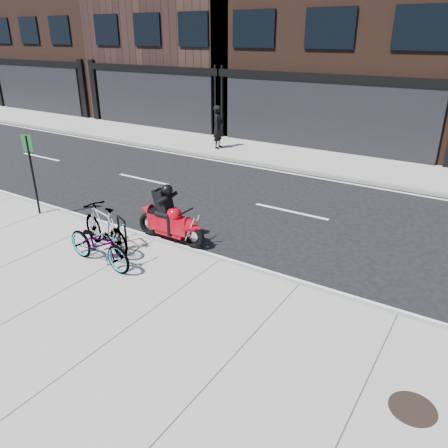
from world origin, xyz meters
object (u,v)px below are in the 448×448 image
Objects in this scene: pedestrian at (219,127)px; manhole_cover at (413,409)px; bicycle_rear at (105,228)px; sign_post at (32,168)px; bike_rack at (122,230)px; bicycle_front at (99,244)px; motorcycle at (173,220)px.

manhole_cover is (10.73, -11.40, -0.96)m from pedestrian.
pedestrian reaches higher than bicycle_rear.
bicycle_rear reaches higher than manhole_cover.
manhole_cover is 0.28× the size of sign_post.
bike_rack is 0.39× the size of bicycle_front.
bike_rack is at bearing 167.67° from manhole_cover.
bike_rack is 1.30m from motorcycle.
sign_post is (-3.88, 1.22, 0.87)m from bicycle_front.
bicycle_rear reaches higher than bike_rack.
motorcycle reaches higher than bike_rack.
pedestrian is (-3.86, 10.80, 0.45)m from bicycle_front.
bicycle_front is 0.85× the size of sign_post.
bike_rack is 0.40× the size of pedestrian.
bicycle_rear is (-0.46, 0.62, 0.06)m from bicycle_front.
motorcycle is 6.91m from manhole_cover.
motorcycle is at bearing -10.18° from bicycle_front.
bicycle_front is 2.99× the size of manhole_cover.
motorcycle is (0.50, 2.02, -0.01)m from bicycle_front.
manhole_cover is at bearing -32.18° from sign_post.
bicycle_front is 2.08m from motorcycle.
motorcycle is 3.17× the size of manhole_cover.
bicycle_front is 1.02× the size of pedestrian.
manhole_cover is 11.00m from sign_post.
motorcycle is at bearing -167.06° from pedestrian.
bike_rack is 7.29m from manhole_cover.
sign_post is (-3.43, 0.60, 0.81)m from bicycle_rear.
pedestrian is (-4.36, 8.78, 0.46)m from motorcycle.
bike_rack is 0.37× the size of motorcycle.
bike_rack is 0.98m from bicycle_front.
manhole_cover is at bearing 93.96° from bicycle_rear.
motorcycle is at bearing 55.33° from bike_rack.
bicycle_front is (0.23, -0.95, 0.06)m from bike_rack.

